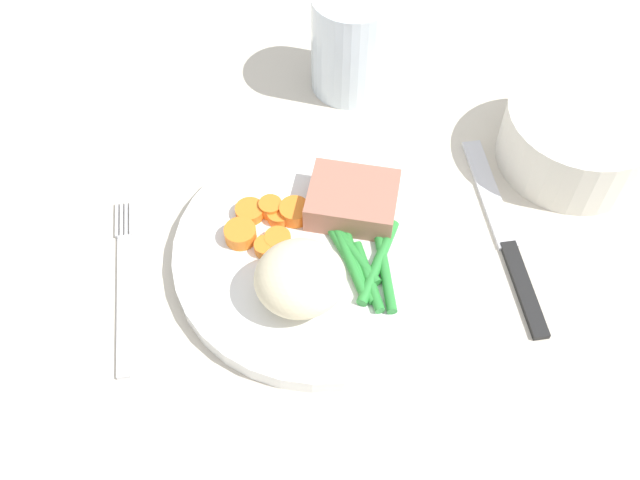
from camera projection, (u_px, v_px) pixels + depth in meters
The scene contains 10 objects.
dining_table at pixel (296, 235), 63.25cm from camera, with size 120.00×90.00×2.00cm.
dinner_plate at pixel (320, 253), 59.99cm from camera, with size 23.89×23.89×1.60cm, color white.
meat_portion at pixel (352, 196), 60.70cm from camera, with size 7.22×5.85×2.59cm, color #A86B56.
mashed_potatoes at pixel (300, 278), 54.65cm from camera, with size 6.93×6.50×5.03cm, color beige.
carrot_slices at pixel (270, 222), 60.11cm from camera, with size 6.97×5.93×1.29cm.
green_beans at pixel (362, 261), 58.09cm from camera, with size 6.47×10.68×0.88cm.
fork at pixel (124, 284), 58.96cm from camera, with size 1.44×16.60×0.40cm.
knife at pixel (505, 236), 61.67cm from camera, with size 1.70×20.50×0.64cm.
water_glass at pixel (351, 49), 69.08cm from camera, with size 7.54×7.54×10.17cm.
salad_bowl at pixel (579, 133), 64.29cm from camera, with size 13.40×13.40×5.85cm.
Camera 1 is at (-3.41, -36.72, 52.43)cm, focal length 41.24 mm.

